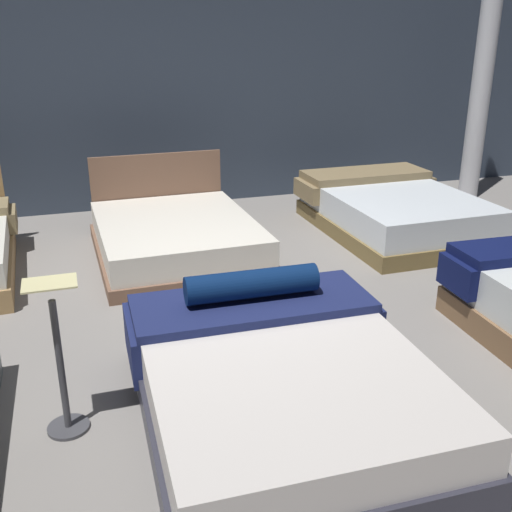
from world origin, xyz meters
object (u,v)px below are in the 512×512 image
(support_pillar, at_px, (484,63))
(price_sign, at_px, (62,376))
(bed_5, at_px, (393,211))
(bed_1, at_px, (281,381))
(bed_4, at_px, (176,236))

(support_pillar, bearing_deg, price_sign, -145.79)
(bed_5, height_order, price_sign, price_sign)
(bed_1, height_order, bed_5, bed_1)
(bed_4, relative_size, support_pillar, 0.57)
(bed_1, relative_size, bed_4, 1.03)
(bed_1, distance_m, bed_4, 2.86)
(bed_1, height_order, bed_4, bed_4)
(bed_5, bearing_deg, support_pillar, 29.40)
(bed_4, bearing_deg, bed_1, -89.21)
(bed_5, distance_m, price_sign, 4.47)
(bed_1, xyz_separation_m, price_sign, (-1.22, 0.25, 0.12))
(price_sign, relative_size, support_pillar, 0.26)
(bed_4, height_order, bed_5, bed_4)
(price_sign, bearing_deg, bed_5, 36.10)
(bed_5, relative_size, price_sign, 2.34)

